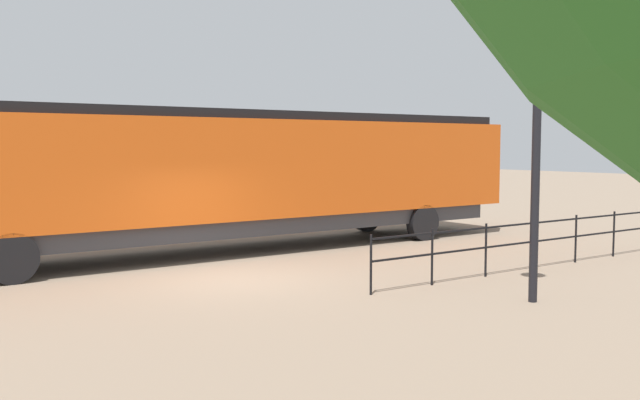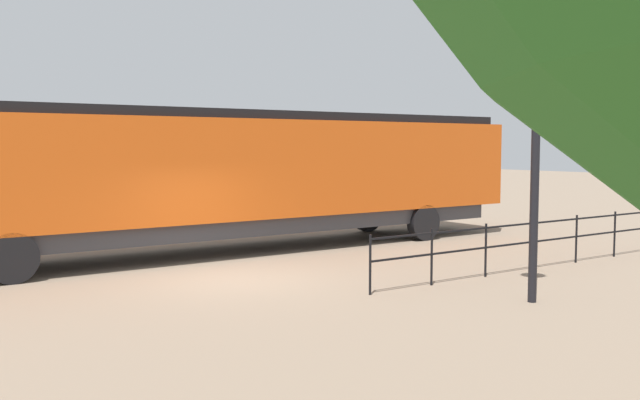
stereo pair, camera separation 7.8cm
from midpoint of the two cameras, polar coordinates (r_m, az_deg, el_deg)
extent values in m
plane|color=#84705B|center=(15.50, -7.19, -6.44)|extent=(120.00, 120.00, 0.00)
cube|color=#D15114|center=(19.34, -7.46, 2.59)|extent=(3.06, 18.51, 2.61)
cube|color=black|center=(24.05, 9.37, 2.00)|extent=(2.94, 2.79, 1.82)
cube|color=black|center=(19.35, -7.50, 6.81)|extent=(2.76, 17.77, 0.24)
cube|color=#38383D|center=(19.45, -7.41, -1.91)|extent=(2.76, 17.03, 0.45)
cylinder|color=black|center=(23.88, 3.68, -1.24)|extent=(0.30, 1.10, 1.10)
cylinder|color=black|center=(21.81, 8.25, -1.82)|extent=(0.30, 1.10, 1.10)
cylinder|color=black|center=(16.20, -23.92, -4.34)|extent=(0.30, 1.10, 1.10)
cylinder|color=black|center=(13.53, 17.07, 6.65)|extent=(0.16, 0.16, 6.97)
cube|color=black|center=(17.90, 18.49, -1.61)|extent=(0.04, 11.55, 0.04)
cube|color=black|center=(17.95, 18.46, -3.02)|extent=(0.04, 11.55, 0.04)
cylinder|color=black|center=(13.78, 4.00, -5.27)|extent=(0.05, 0.05, 1.19)
cylinder|color=black|center=(14.86, 8.95, -4.59)|extent=(0.05, 0.05, 1.19)
cylinder|color=black|center=(16.04, 13.19, -3.99)|extent=(0.05, 0.05, 1.19)
cylinder|color=black|center=(17.30, 16.83, -3.45)|extent=(0.05, 0.05, 1.19)
cylinder|color=black|center=(18.62, 19.96, -2.98)|extent=(0.05, 0.05, 1.19)
cylinder|color=black|center=(19.99, 22.67, -2.56)|extent=(0.05, 0.05, 1.19)
camera|label=1|loc=(0.04, -90.13, -0.01)|focal=39.37mm
camera|label=2|loc=(0.04, 89.87, 0.01)|focal=39.37mm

